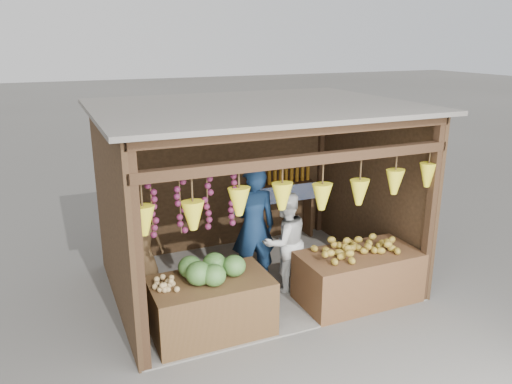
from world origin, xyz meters
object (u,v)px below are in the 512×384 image
woman_standing (285,242)px  counter_right (358,276)px  counter_left (211,306)px  man_standing (253,227)px  vendor_seated (142,242)px

woman_standing → counter_right: bearing=131.3°
counter_left → man_standing: bearing=44.5°
vendor_seated → counter_left: bearing=140.2°
counter_left → counter_right: counter_left is taller
counter_left → woman_standing: woman_standing is taller
counter_right → vendor_seated: size_ratio=1.49×
man_standing → vendor_seated: bearing=2.4°
counter_left → counter_right: (2.13, -0.04, -0.01)m
counter_left → woman_standing: size_ratio=0.99×
man_standing → counter_right: bearing=147.1°
counter_left → man_standing: man_standing is taller
woman_standing → counter_left: bearing=19.0°
man_standing → vendor_seated: man_standing is taller
man_standing → vendor_seated: 1.58m
counter_left → counter_right: 2.13m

